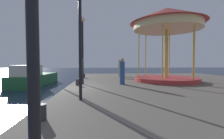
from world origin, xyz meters
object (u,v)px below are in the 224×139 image
at_px(person_far_corner, 120,68).
at_px(person_near_carousel, 122,72).
at_px(bollard_center, 78,82).
at_px(carousel, 167,26).
at_px(lamp_post_far_end, 83,38).
at_px(person_mid_promenade, 121,69).
at_px(bollard_south, 84,76).
at_px(sailboat_green, 34,78).
at_px(lamp_post_mid_promenade, 80,16).
at_px(bollard_north, 41,112).

relative_size(person_far_corner, person_near_carousel, 1.07).
bearing_deg(bollard_center, person_far_corner, 62.43).
distance_m(carousel, lamp_post_far_end, 6.50).
bearing_deg(person_mid_promenade, bollard_south, 176.10).
relative_size(sailboat_green, bollard_center, 18.99).
distance_m(carousel, lamp_post_mid_promenade, 8.28).
distance_m(sailboat_green, lamp_post_mid_promenade, 11.82).
bearing_deg(lamp_post_mid_promenade, carousel, 44.49).
bearing_deg(lamp_post_mid_promenade, person_near_carousel, 62.39).
distance_m(lamp_post_far_end, bollard_south, 5.23).
bearing_deg(person_mid_promenade, lamp_post_mid_promenade, -107.61).
distance_m(sailboat_green, carousel, 13.00).
bearing_deg(bollard_center, sailboat_green, 130.66).
bearing_deg(person_far_corner, bollard_center, -117.57).
bearing_deg(person_far_corner, person_mid_promenade, -93.98).
height_order(bollard_center, person_mid_promenade, person_mid_promenade).
distance_m(lamp_post_mid_promenade, person_near_carousel, 5.31).
distance_m(lamp_post_mid_promenade, person_mid_promenade, 9.33).
bearing_deg(bollard_south, carousel, -24.97).
bearing_deg(lamp_post_mid_promenade, bollard_north, -108.99).
relative_size(bollard_center, person_far_corner, 0.21).
relative_size(carousel, lamp_post_mid_promenade, 1.20).
relative_size(lamp_post_mid_promenade, bollard_south, 11.75).
bearing_deg(sailboat_green, lamp_post_mid_promenade, -59.73).
bearing_deg(lamp_post_mid_promenade, bollard_center, 99.71).
height_order(sailboat_green, person_far_corner, sailboat_green).
height_order(bollard_north, person_mid_promenade, person_mid_promenade).
xyz_separation_m(lamp_post_far_end, bollard_center, (-0.28, -0.53, -2.83)).
bearing_deg(bollard_north, sailboat_green, 112.87).
relative_size(carousel, bollard_north, 14.05).
distance_m(sailboat_green, person_mid_promenade, 8.60).
xyz_separation_m(lamp_post_mid_promenade, person_near_carousel, (2.20, 4.21, -2.36)).
relative_size(person_mid_promenade, person_far_corner, 0.94).
xyz_separation_m(carousel, bollard_center, (-6.53, -1.82, -4.02)).
xyz_separation_m(carousel, lamp_post_mid_promenade, (-5.86, -5.76, -1.05)).
bearing_deg(sailboat_green, person_near_carousel, -35.25).
relative_size(lamp_post_mid_promenade, person_mid_promenade, 2.67).
xyz_separation_m(bollard_north, person_mid_promenade, (3.45, 10.69, 0.62)).
height_order(carousel, lamp_post_far_end, carousel).
bearing_deg(person_far_corner, bollard_north, -105.67).
xyz_separation_m(bollard_north, person_far_corner, (3.60, 12.82, 0.68)).
xyz_separation_m(sailboat_green, person_far_corner, (8.62, 0.91, 0.92)).
relative_size(carousel, person_mid_promenade, 3.20).
relative_size(sailboat_green, bollard_south, 18.99).
bearing_deg(bollard_south, sailboat_green, 168.83).
bearing_deg(bollard_north, carousel, 50.00).
relative_size(lamp_post_far_end, person_far_corner, 2.38).
distance_m(lamp_post_far_end, person_far_corner, 7.40).
xyz_separation_m(bollard_center, person_mid_promenade, (3.41, 4.68, 0.62)).
bearing_deg(carousel, person_mid_promenade, 137.62).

